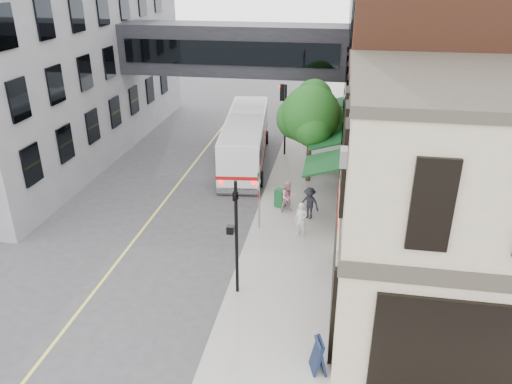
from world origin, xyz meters
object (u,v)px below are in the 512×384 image
at_px(bus, 245,137).
at_px(newspaper_box, 280,198).
at_px(pedestrian_b, 288,197).
at_px(pedestrian_c, 309,203).
at_px(sandwich_board, 319,356).
at_px(pedestrian_a, 301,219).

relative_size(bus, newspaper_box, 11.41).
bearing_deg(pedestrian_b, pedestrian_c, -52.63).
bearing_deg(pedestrian_b, sandwich_board, -104.86).
xyz_separation_m(bus, sandwich_board, (5.50, -17.20, -0.88)).
xyz_separation_m(pedestrian_a, newspaper_box, (-1.27, 2.71, -0.31)).
bearing_deg(bus, pedestrian_b, -63.19).
bearing_deg(pedestrian_c, pedestrian_a, -73.41).
bearing_deg(newspaper_box, pedestrian_a, -42.06).
bearing_deg(pedestrian_a, bus, 130.15).
xyz_separation_m(bus, pedestrian_c, (4.49, -7.32, -0.64)).
height_order(bus, pedestrian_a, bus).
relative_size(pedestrian_a, pedestrian_c, 0.98).
bearing_deg(pedestrian_b, bus, 90.71).
bearing_deg(bus, newspaper_box, -64.77).
relative_size(pedestrian_b, pedestrian_c, 1.01).
xyz_separation_m(pedestrian_b, pedestrian_c, (1.06, -0.53, -0.01)).
distance_m(pedestrian_a, newspaper_box, 3.01).
bearing_deg(bus, pedestrian_a, -64.81).
bearing_deg(newspaper_box, pedestrian_c, -10.90).
distance_m(bus, pedestrian_a, 9.99).
bearing_deg(pedestrian_a, newspaper_box, 130.06).
bearing_deg(sandwich_board, pedestrian_b, 83.64).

